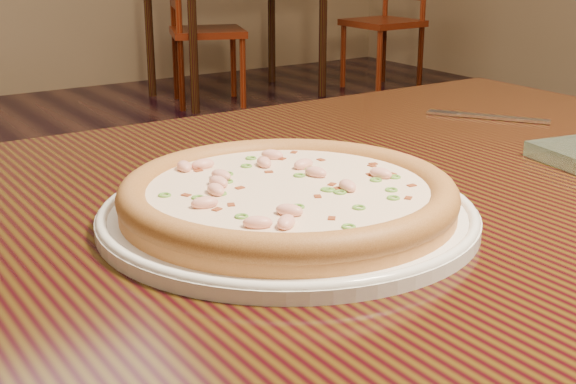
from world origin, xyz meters
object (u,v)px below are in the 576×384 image
hero_table (354,273)px  chair_c (198,31)px  chair_d (389,21)px  pizza (288,195)px  plate (288,214)px

hero_table → chair_c: 4.05m
chair_c → chair_d: size_ratio=1.00×
chair_d → chair_c: bearing=170.9°
pizza → plate: bearing=-47.2°
pizza → chair_c: chair_c is taller
hero_table → chair_d: chair_d is taller
hero_table → pizza: bearing=-157.5°
chair_c → chair_d: 1.31m
pizza → chair_c: size_ratio=0.33×
chair_c → pizza: bearing=-115.9°
hero_table → chair_c: size_ratio=1.26×
pizza → chair_d: (3.11, 3.52, -0.34)m
plate → pizza: 0.02m
hero_table → pizza: pizza is taller
plate → chair_d: chair_d is taller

